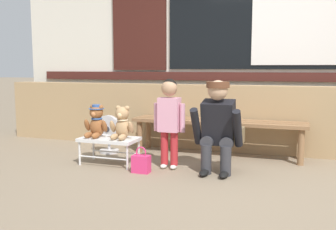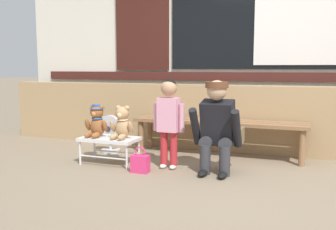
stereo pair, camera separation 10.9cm
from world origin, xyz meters
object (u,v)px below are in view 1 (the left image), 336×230
(teddy_bear_plain, at_px, (122,124))
(child_standing, at_px, (169,113))
(wooden_bench_long, at_px, (217,126))
(small_display_bench, at_px, (109,141))
(handbag_on_ground, at_px, (141,163))
(teddy_bear_with_hat, at_px, (96,122))
(floor_fan, at_px, (108,134))
(adult_crouching, at_px, (219,126))

(teddy_bear_plain, bearing_deg, child_standing, 6.14)
(wooden_bench_long, height_order, small_display_bench, wooden_bench_long)
(child_standing, distance_m, handbag_on_ground, 0.60)
(teddy_bear_with_hat, bearing_deg, small_display_bench, -0.77)
(teddy_bear_plain, xyz_separation_m, floor_fan, (-0.44, 0.50, -0.23))
(teddy_bear_with_hat, distance_m, adult_crouching, 1.38)
(small_display_bench, bearing_deg, teddy_bear_with_hat, 179.23)
(wooden_bench_long, bearing_deg, handbag_on_ground, -119.72)
(wooden_bench_long, relative_size, handbag_on_ground, 7.72)
(small_display_bench, distance_m, child_standing, 0.76)
(wooden_bench_long, height_order, child_standing, child_standing)
(small_display_bench, bearing_deg, child_standing, 4.83)
(wooden_bench_long, bearing_deg, floor_fan, -167.00)
(adult_crouching, bearing_deg, child_standing, -179.31)
(wooden_bench_long, xyz_separation_m, teddy_bear_with_hat, (-1.20, -0.80, 0.10))
(wooden_bench_long, relative_size, adult_crouching, 2.21)
(handbag_on_ground, bearing_deg, wooden_bench_long, 60.28)
(child_standing, distance_m, adult_crouching, 0.54)
(wooden_bench_long, bearing_deg, teddy_bear_with_hat, -146.29)
(teddy_bear_plain, relative_size, handbag_on_ground, 1.34)
(teddy_bear_with_hat, height_order, floor_fan, teddy_bear_with_hat)
(teddy_bear_plain, height_order, child_standing, child_standing)
(floor_fan, bearing_deg, teddy_bear_plain, -48.64)
(small_display_bench, height_order, floor_fan, floor_fan)
(small_display_bench, distance_m, teddy_bear_with_hat, 0.26)
(teddy_bear_with_hat, height_order, teddy_bear_plain, same)
(child_standing, xyz_separation_m, handbag_on_ground, (-0.22, -0.26, -0.50))
(adult_crouching, distance_m, handbag_on_ground, 0.88)
(small_display_bench, relative_size, teddy_bear_plain, 1.76)
(teddy_bear_plain, distance_m, floor_fan, 0.70)
(child_standing, bearing_deg, wooden_bench_long, 64.46)
(small_display_bench, distance_m, floor_fan, 0.57)
(handbag_on_ground, height_order, floor_fan, floor_fan)
(teddy_bear_with_hat, xyz_separation_m, adult_crouching, (1.38, 0.06, 0.01))
(small_display_bench, relative_size, child_standing, 0.67)
(adult_crouching, bearing_deg, wooden_bench_long, 103.26)
(small_display_bench, relative_size, handbag_on_ground, 2.35)
(teddy_bear_plain, xyz_separation_m, handbag_on_ground, (0.31, -0.20, -0.37))
(teddy_bear_with_hat, xyz_separation_m, handbag_on_ground, (0.63, -0.20, -0.38))
(child_standing, distance_m, floor_fan, 1.12)
(wooden_bench_long, bearing_deg, child_standing, -115.54)
(small_display_bench, relative_size, teddy_bear_with_hat, 1.76)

